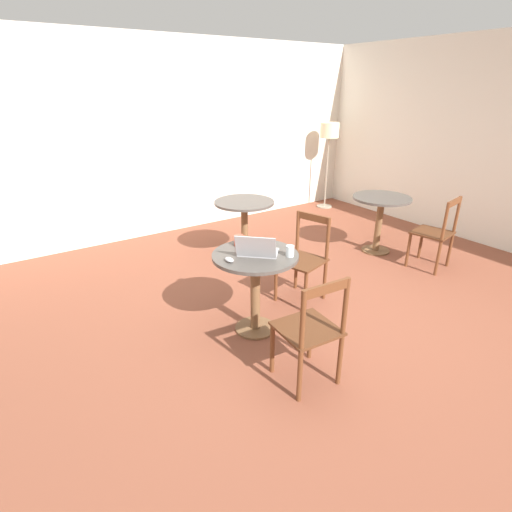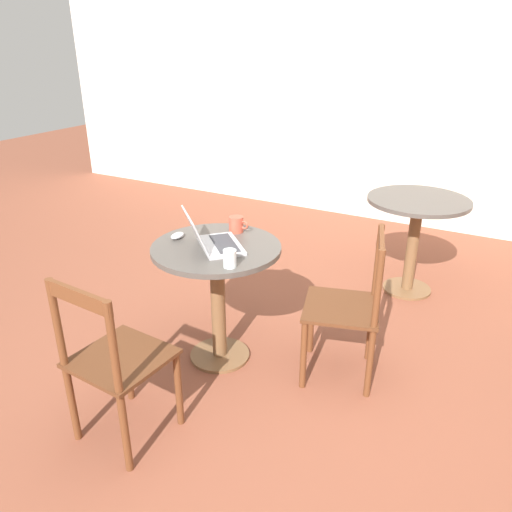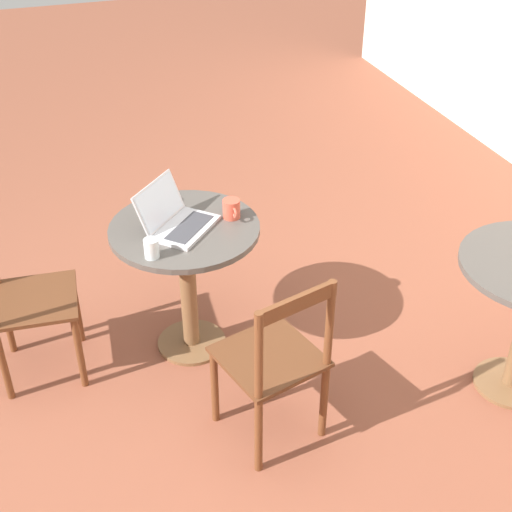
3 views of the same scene
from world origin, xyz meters
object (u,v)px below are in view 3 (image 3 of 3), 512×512
(mouse, at_px, (170,199))
(laptop, at_px, (177,220))
(mug, at_px, (232,209))
(chair_near_front, at_px, (25,301))
(drinking_glass, at_px, (151,248))
(cafe_table_near, at_px, (186,256))
(chair_near_right, at_px, (275,362))

(mouse, bearing_deg, laptop, -4.85)
(mug, bearing_deg, laptop, -88.09)
(chair_near_front, height_order, laptop, laptop)
(laptop, bearing_deg, mouse, 175.15)
(laptop, relative_size, drinking_glass, 4.72)
(chair_near_front, distance_m, drinking_glass, 0.75)
(mug, bearing_deg, cafe_table_near, -87.85)
(chair_near_right, bearing_deg, cafe_table_near, -164.17)
(chair_near_right, height_order, mouse, chair_near_right)
(laptop, height_order, mouse, laptop)
(chair_near_front, relative_size, laptop, 2.01)
(chair_near_right, relative_size, laptop, 2.01)
(cafe_table_near, relative_size, chair_near_front, 0.85)
(cafe_table_near, xyz_separation_m, mouse, (-0.26, -0.01, 0.19))
(chair_near_front, height_order, drinking_glass, chair_near_front)
(cafe_table_near, height_order, mouse, mouse)
(mouse, bearing_deg, drinking_glass, -21.94)
(chair_near_front, bearing_deg, laptop, 85.32)
(cafe_table_near, height_order, laptop, laptop)
(chair_near_right, height_order, drinking_glass, chair_near_right)
(chair_near_front, height_order, mug, chair_near_front)
(cafe_table_near, height_order, chair_near_right, chair_near_right)
(cafe_table_near, bearing_deg, chair_near_front, -94.48)
(cafe_table_near, relative_size, mug, 5.95)
(laptop, height_order, drinking_glass, laptop)
(chair_near_front, height_order, chair_near_right, same)
(mug, bearing_deg, chair_near_right, -2.77)
(mouse, relative_size, mug, 0.79)
(laptop, xyz_separation_m, drinking_glass, (0.21, -0.17, 0.00))
(cafe_table_near, xyz_separation_m, chair_near_front, (-0.06, -0.80, -0.13))
(drinking_glass, bearing_deg, chair_near_right, 38.11)
(laptop, bearing_deg, mug, 91.91)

